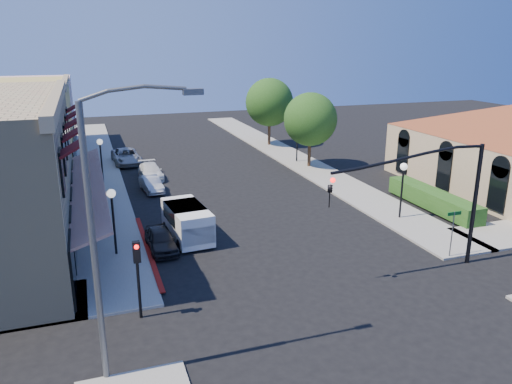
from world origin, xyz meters
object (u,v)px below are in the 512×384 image
object	(u,v)px
signal_mast_arm	(440,188)
parked_car_d	(126,156)
lamppost_left_far	(100,150)
lamppost_right_near	(403,177)
lamppost_right_far	(297,133)
lamppost_left_near	(112,205)
cobra_streetlight	(104,227)
street_tree_b	(269,102)
parked_car_a	(161,239)
parked_car_c	(151,171)
white_van	(187,220)
parked_car_b	(151,184)
street_name_sign	(453,227)
street_tree_a	(310,119)
secondary_signal	(137,265)

from	to	relation	value
signal_mast_arm	parked_car_d	bearing A→B (deg)	114.07
lamppost_left_far	lamppost_right_near	bearing A→B (deg)	-39.47
lamppost_right_near	lamppost_right_far	size ratio (longest dim) A/B	1.00
lamppost_left_near	lamppost_right_near	size ratio (longest dim) A/B	1.00
cobra_streetlight	lamppost_right_far	distance (m)	31.53
street_tree_b	parked_car_a	xyz separation A→B (m)	(-15.00, -24.00, -3.95)
street_tree_b	parked_car_c	size ratio (longest dim) A/B	1.73
cobra_streetlight	lamppost_right_far	world-z (taller)	cobra_streetlight
lamppost_left_far	lamppost_right_far	world-z (taller)	same
street_tree_b	lamppost_right_near	xyz separation A→B (m)	(-0.30, -24.00, -1.81)
lamppost_left_near	lamppost_right_far	distance (m)	23.35
white_van	parked_car_b	distance (m)	9.98
signal_mast_arm	street_name_sign	size ratio (longest dim) A/B	3.20
street_tree_a	secondary_signal	bearing A→B (deg)	-129.21
parked_car_a	white_van	bearing A→B (deg)	31.02
lamppost_left_near	white_van	bearing A→B (deg)	15.02
parked_car_b	lamppost_right_far	bearing A→B (deg)	13.31
lamppost_left_near	parked_car_d	distance (m)	20.72
street_tree_b	street_name_sign	distance (m)	29.96
lamppost_left_near	lamppost_left_far	xyz separation A→B (m)	(0.00, 14.00, 0.00)
secondary_signal	lamppost_left_far	size ratio (longest dim) A/B	0.93
street_tree_a	lamppost_right_near	distance (m)	14.08
street_name_sign	parked_car_d	world-z (taller)	street_name_sign
street_tree_a	parked_car_c	distance (m)	14.09
lamppost_left_far	parked_car_b	world-z (taller)	lamppost_left_far
street_tree_b	secondary_signal	world-z (taller)	street_tree_b
lamppost_left_near	white_van	world-z (taller)	lamppost_left_near
street_name_sign	signal_mast_arm	bearing A→B (deg)	-156.80
street_tree_b	parked_car_a	world-z (taller)	street_tree_b
street_tree_b	street_name_sign	bearing A→B (deg)	-92.50
lamppost_left_far	cobra_streetlight	bearing A→B (deg)	-91.55
cobra_streetlight	parked_car_b	xyz separation A→B (m)	(3.91, 21.00, -4.71)
lamppost_right_far	parked_car_d	distance (m)	15.51
cobra_streetlight	lamppost_left_far	size ratio (longest dim) A/B	2.61
parked_car_c	street_tree_b	bearing A→B (deg)	33.07
secondary_signal	parked_car_c	size ratio (longest dim) A/B	0.82
street_tree_a	lamppost_left_far	world-z (taller)	street_tree_a
lamppost_left_near	lamppost_right_near	world-z (taller)	same
parked_car_b	parked_car_d	distance (m)	9.53
lamppost_left_far	street_tree_b	bearing A→B (deg)	30.03
cobra_streetlight	lamppost_left_far	xyz separation A→B (m)	(0.65, 24.00, -2.53)
secondary_signal	lamppost_left_far	world-z (taller)	lamppost_left_far
signal_mast_arm	secondary_signal	bearing A→B (deg)	-179.63
signal_mast_arm	white_van	bearing A→B (deg)	144.05
lamppost_left_near	white_van	size ratio (longest dim) A/B	0.81
secondary_signal	white_van	world-z (taller)	secondary_signal
lamppost_left_near	lamppost_left_far	distance (m)	14.00
lamppost_right_far	parked_car_a	world-z (taller)	lamppost_right_far
street_name_sign	lamppost_left_far	size ratio (longest dim) A/B	0.70
secondary_signal	parked_car_d	xyz separation A→B (m)	(1.80, 27.08, -1.64)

